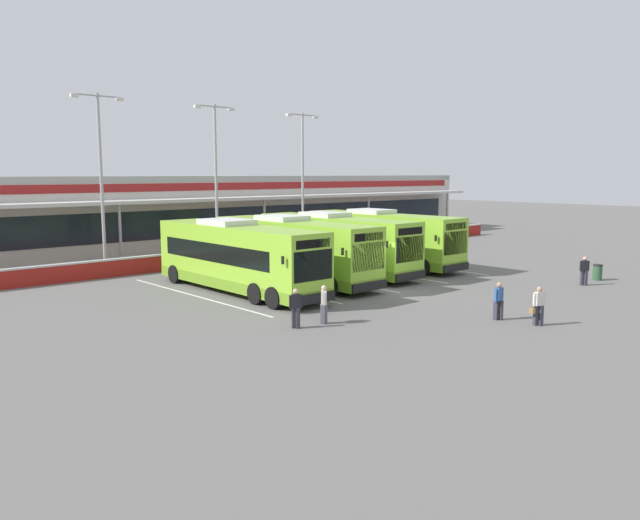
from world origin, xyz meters
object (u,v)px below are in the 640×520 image
(lamp_post_west, at_px, (101,172))
(coach_bus_left_centre, at_px, (293,251))
(pedestrian_near_bin, at_px, (324,303))
(lamp_post_centre, at_px, (216,172))
(pedestrian_child, at_px, (296,307))
(litter_bin, at_px, (598,272))
(coach_bus_right_centre, at_px, (382,239))
(pedestrian_with_handbag, at_px, (538,305))
(pedestrian_in_dark_coat, at_px, (584,270))
(coach_bus_leftmost, at_px, (238,258))
(coach_bus_centre, at_px, (335,245))
(pedestrian_approaching_bus, at_px, (499,300))
(lamp_post_east, at_px, (303,172))

(lamp_post_west, bearing_deg, coach_bus_left_centre, -56.71)
(pedestrian_near_bin, relative_size, lamp_post_centre, 0.15)
(pedestrian_child, distance_m, lamp_post_west, 19.52)
(lamp_post_west, xyz_separation_m, litter_bin, (20.22, -21.89, -5.82))
(coach_bus_right_centre, bearing_deg, pedestrian_with_handbag, -116.49)
(lamp_post_west, bearing_deg, litter_bin, -47.27)
(coach_bus_left_centre, height_order, lamp_post_centre, lamp_post_centre)
(pedestrian_in_dark_coat, xyz_separation_m, lamp_post_west, (-17.95, 22.13, 5.42))
(coach_bus_leftmost, bearing_deg, coach_bus_centre, 7.48)
(coach_bus_right_centre, relative_size, lamp_post_centre, 1.11)
(pedestrian_approaching_bus, bearing_deg, coach_bus_right_centre, 59.93)
(pedestrian_approaching_bus, bearing_deg, litter_bin, 6.78)
(lamp_post_east, bearing_deg, coach_bus_leftmost, -141.25)
(coach_bus_leftmost, xyz_separation_m, pedestrian_in_dark_coat, (15.35, -11.44, -0.91))
(coach_bus_centre, distance_m, lamp_post_centre, 11.25)
(pedestrian_child, relative_size, pedestrian_near_bin, 1.00)
(pedestrian_with_handbag, xyz_separation_m, pedestrian_in_dark_coat, (10.52, 2.96, 0.02))
(lamp_post_west, bearing_deg, coach_bus_right_centre, -31.73)
(lamp_post_centre, height_order, lamp_post_east, same)
(coach_bus_leftmost, bearing_deg, litter_bin, -32.44)
(coach_bus_centre, relative_size, pedestrian_approaching_bus, 7.51)
(pedestrian_approaching_bus, distance_m, lamp_post_centre, 24.56)
(coach_bus_left_centre, bearing_deg, pedestrian_near_bin, -122.62)
(lamp_post_west, distance_m, litter_bin, 30.36)
(coach_bus_right_centre, bearing_deg, lamp_post_west, 148.27)
(pedestrian_with_handbag, bearing_deg, coach_bus_leftmost, 108.55)
(lamp_post_east, bearing_deg, litter_bin, -82.55)
(coach_bus_left_centre, relative_size, litter_bin, 13.08)
(coach_bus_right_centre, distance_m, pedestrian_with_handbag, 17.53)
(coach_bus_left_centre, distance_m, litter_bin, 17.87)
(pedestrian_child, height_order, litter_bin, pedestrian_child)
(pedestrian_near_bin, distance_m, lamp_post_west, 19.74)
(coach_bus_leftmost, xyz_separation_m, pedestrian_with_handbag, (4.83, -14.40, -0.93))
(pedestrian_approaching_bus, relative_size, lamp_post_centre, 0.15)
(pedestrian_with_handbag, relative_size, lamp_post_east, 0.15)
(pedestrian_approaching_bus, xyz_separation_m, lamp_post_east, (10.10, 24.49, 5.42))
(coach_bus_leftmost, height_order, lamp_post_centre, lamp_post_centre)
(coach_bus_centre, distance_m, coach_bus_right_centre, 4.54)
(pedestrian_child, height_order, pedestrian_approaching_bus, same)
(pedestrian_near_bin, xyz_separation_m, lamp_post_east, (16.07, 19.99, 5.42))
(coach_bus_right_centre, bearing_deg, lamp_post_east, 79.28)
(pedestrian_near_bin, distance_m, pedestrian_approaching_bus, 7.47)
(coach_bus_centre, distance_m, lamp_post_west, 15.08)
(coach_bus_right_centre, bearing_deg, coach_bus_centre, -177.42)
(pedestrian_with_handbag, distance_m, lamp_post_west, 26.72)
(coach_bus_leftmost, distance_m, coach_bus_centre, 8.17)
(pedestrian_with_handbag, height_order, pedestrian_child, same)
(lamp_post_west, distance_m, lamp_post_centre, 8.60)
(coach_bus_left_centre, bearing_deg, lamp_post_east, 47.09)
(coach_bus_left_centre, xyz_separation_m, litter_bin, (13.49, -11.64, -1.32))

